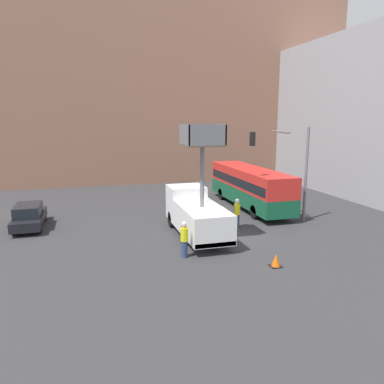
{
  "coord_description": "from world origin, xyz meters",
  "views": [
    {
      "loc": [
        -7.36,
        -19.73,
        6.82
      ],
      "look_at": [
        -1.34,
        1.48,
        2.48
      ],
      "focal_mm": 35.0,
      "sensor_mm": 36.0,
      "label": 1
    }
  ],
  "objects_px": {
    "utility_truck": "(196,211)",
    "city_bus": "(250,185)",
    "road_worker_near_truck": "(184,239)",
    "parked_car_curbside": "(29,216)",
    "road_worker_directing": "(237,213)",
    "traffic_cone_near_truck": "(276,261)",
    "traffic_light_pole": "(287,158)"
  },
  "relations": [
    {
      "from": "city_bus",
      "to": "parked_car_curbside",
      "type": "bearing_deg",
      "value": 102.27
    },
    {
      "from": "parked_car_curbside",
      "to": "traffic_light_pole",
      "type": "bearing_deg",
      "value": -10.29
    },
    {
      "from": "traffic_light_pole",
      "to": "parked_car_curbside",
      "type": "xyz_separation_m",
      "value": [
        -16.39,
        2.97,
        -3.49
      ]
    },
    {
      "from": "road_worker_directing",
      "to": "traffic_cone_near_truck",
      "type": "bearing_deg",
      "value": 65.56
    },
    {
      "from": "road_worker_directing",
      "to": "parked_car_curbside",
      "type": "xyz_separation_m",
      "value": [
        -12.68,
        3.54,
        -0.17
      ]
    },
    {
      "from": "road_worker_directing",
      "to": "city_bus",
      "type": "bearing_deg",
      "value": -140.05
    },
    {
      "from": "utility_truck",
      "to": "city_bus",
      "type": "bearing_deg",
      "value": 43.78
    },
    {
      "from": "traffic_light_pole",
      "to": "traffic_cone_near_truck",
      "type": "relative_size",
      "value": 10.2
    },
    {
      "from": "road_worker_near_truck",
      "to": "parked_car_curbside",
      "type": "xyz_separation_m",
      "value": [
        -8.15,
        7.65,
        -0.16
      ]
    },
    {
      "from": "traffic_cone_near_truck",
      "to": "road_worker_near_truck",
      "type": "bearing_deg",
      "value": 148.51
    },
    {
      "from": "city_bus",
      "to": "road_worker_directing",
      "type": "xyz_separation_m",
      "value": [
        -3.08,
        -4.93,
        -0.85
      ]
    },
    {
      "from": "utility_truck",
      "to": "road_worker_directing",
      "type": "distance_m",
      "value": 3.17
    },
    {
      "from": "utility_truck",
      "to": "road_worker_near_truck",
      "type": "xyz_separation_m",
      "value": [
        -1.54,
        -3.24,
        -0.56
      ]
    },
    {
      "from": "utility_truck",
      "to": "traffic_cone_near_truck",
      "type": "xyz_separation_m",
      "value": [
        2.27,
        -5.57,
        -1.2
      ]
    },
    {
      "from": "road_worker_near_truck",
      "to": "parked_car_curbside",
      "type": "relative_size",
      "value": 0.41
    },
    {
      "from": "road_worker_near_truck",
      "to": "road_worker_directing",
      "type": "distance_m",
      "value": 6.12
    },
    {
      "from": "utility_truck",
      "to": "traffic_light_pole",
      "type": "height_order",
      "value": "utility_truck"
    },
    {
      "from": "utility_truck",
      "to": "traffic_cone_near_truck",
      "type": "bearing_deg",
      "value": -67.8
    },
    {
      "from": "road_worker_directing",
      "to": "parked_car_curbside",
      "type": "height_order",
      "value": "road_worker_directing"
    },
    {
      "from": "city_bus",
      "to": "parked_car_curbside",
      "type": "relative_size",
      "value": 2.37
    },
    {
      "from": "traffic_cone_near_truck",
      "to": "parked_car_curbside",
      "type": "distance_m",
      "value": 15.6
    },
    {
      "from": "traffic_light_pole",
      "to": "road_worker_directing",
      "type": "relative_size",
      "value": 3.37
    },
    {
      "from": "road_worker_directing",
      "to": "traffic_cone_near_truck",
      "type": "height_order",
      "value": "road_worker_directing"
    },
    {
      "from": "traffic_cone_near_truck",
      "to": "parked_car_curbside",
      "type": "bearing_deg",
      "value": 140.14
    },
    {
      "from": "utility_truck",
      "to": "traffic_cone_near_truck",
      "type": "height_order",
      "value": "utility_truck"
    },
    {
      "from": "traffic_light_pole",
      "to": "parked_car_curbside",
      "type": "bearing_deg",
      "value": 169.71
    },
    {
      "from": "road_worker_near_truck",
      "to": "road_worker_directing",
      "type": "bearing_deg",
      "value": -11.69
    },
    {
      "from": "city_bus",
      "to": "road_worker_near_truck",
      "type": "distance_m",
      "value": 11.85
    },
    {
      "from": "traffic_light_pole",
      "to": "utility_truck",
      "type": "bearing_deg",
      "value": -167.83
    },
    {
      "from": "traffic_cone_near_truck",
      "to": "parked_car_curbside",
      "type": "height_order",
      "value": "parked_car_curbside"
    },
    {
      "from": "traffic_cone_near_truck",
      "to": "utility_truck",
      "type": "bearing_deg",
      "value": 112.2
    },
    {
      "from": "city_bus",
      "to": "traffic_cone_near_truck",
      "type": "height_order",
      "value": "city_bus"
    }
  ]
}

